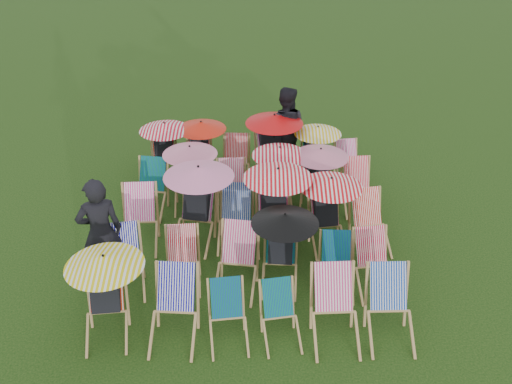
{
  "coord_description": "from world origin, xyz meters",
  "views": [
    {
      "loc": [
        0.07,
        -8.27,
        6.11
      ],
      "look_at": [
        0.01,
        0.34,
        0.9
      ],
      "focal_mm": 40.0,
      "sensor_mm": 36.0,
      "label": 1
    }
  ],
  "objects_px": {
    "deckchair_29": "(349,164)",
    "person_left": "(101,232)",
    "deckchair_0": "(105,296)",
    "person_rear": "(285,129)",
    "deckchair_5": "(391,309)"
  },
  "relations": [
    {
      "from": "deckchair_5",
      "to": "person_rear",
      "type": "distance_m",
      "value": 5.28
    },
    {
      "from": "deckchair_0",
      "to": "person_rear",
      "type": "bearing_deg",
      "value": 54.98
    },
    {
      "from": "deckchair_5",
      "to": "person_left",
      "type": "xyz_separation_m",
      "value": [
        -4.36,
        1.23,
        0.45
      ]
    },
    {
      "from": "deckchair_29",
      "to": "person_left",
      "type": "xyz_separation_m",
      "value": [
        -4.37,
        -3.28,
        0.54
      ]
    },
    {
      "from": "deckchair_0",
      "to": "deckchair_29",
      "type": "xyz_separation_m",
      "value": [
        4.05,
        4.46,
        -0.28
      ]
    },
    {
      "from": "deckchair_5",
      "to": "deckchair_29",
      "type": "bearing_deg",
      "value": 88.26
    },
    {
      "from": "deckchair_29",
      "to": "person_rear",
      "type": "distance_m",
      "value": 1.55
    },
    {
      "from": "deckchair_0",
      "to": "person_left",
      "type": "bearing_deg",
      "value": 98.17
    },
    {
      "from": "deckchair_0",
      "to": "deckchair_29",
      "type": "bearing_deg",
      "value": 41.05
    },
    {
      "from": "deckchair_0",
      "to": "deckchair_5",
      "type": "relative_size",
      "value": 1.31
    },
    {
      "from": "deckchair_29",
      "to": "deckchair_5",
      "type": "bearing_deg",
      "value": -99.45
    },
    {
      "from": "person_left",
      "to": "person_rear",
      "type": "xyz_separation_m",
      "value": [
        3.03,
        3.86,
        -0.01
      ]
    },
    {
      "from": "deckchair_5",
      "to": "person_left",
      "type": "relative_size",
      "value": 0.53
    },
    {
      "from": "deckchair_5",
      "to": "deckchair_29",
      "type": "xyz_separation_m",
      "value": [
        0.01,
        4.51,
        -0.09
      ]
    },
    {
      "from": "person_rear",
      "to": "deckchair_5",
      "type": "bearing_deg",
      "value": 114.74
    }
  ]
}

